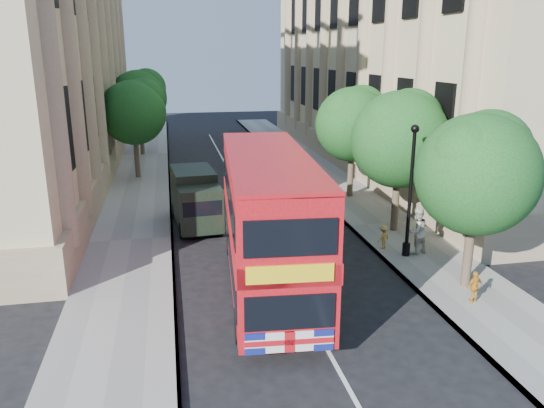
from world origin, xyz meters
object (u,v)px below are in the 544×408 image
double_decker_bus (268,218)px  lamp_post (410,197)px  box_van (196,200)px  police_constable (293,320)px  woman_pedestrian (417,231)px

double_decker_bus → lamp_post: bearing=20.0°
double_decker_bus → box_van: size_ratio=2.15×
lamp_post → police_constable: bearing=-136.7°
woman_pedestrian → box_van: bearing=-50.3°
lamp_post → box_van: 9.75m
lamp_post → police_constable: size_ratio=3.12×
lamp_post → woman_pedestrian: bearing=16.2°
box_van → woman_pedestrian: size_ratio=2.48×
double_decker_bus → police_constable: double_decker_bus is taller
lamp_post → double_decker_bus: bearing=-164.5°
woman_pedestrian → lamp_post: bearing=-1.0°
double_decker_bus → police_constable: 4.30m
double_decker_bus → box_van: bearing=110.4°
woman_pedestrian → police_constable: bearing=24.7°
lamp_post → woman_pedestrian: size_ratio=2.74×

